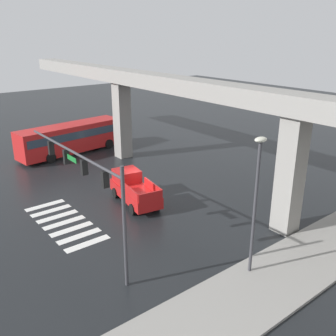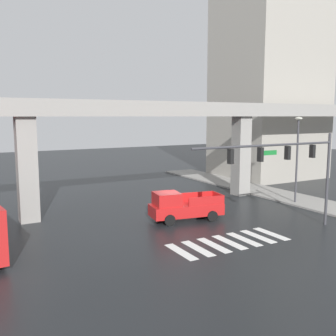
% 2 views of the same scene
% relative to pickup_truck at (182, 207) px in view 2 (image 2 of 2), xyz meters
% --- Properties ---
extents(ground_plane, '(120.00, 120.00, 0.00)m').
position_rel_pickup_truck_xyz_m(ground_plane, '(-0.05, 1.09, -0.99)').
color(ground_plane, black).
extents(crosswalk_stripes, '(7.15, 2.80, 0.01)m').
position_rel_pickup_truck_xyz_m(crosswalk_stripes, '(-0.05, -5.38, -0.98)').
color(crosswalk_stripes, silver).
rests_on(crosswalk_stripes, ground).
extents(elevated_overpass, '(54.17, 2.04, 8.49)m').
position_rel_pickup_truck_xyz_m(elevated_overpass, '(-0.05, 5.05, 6.23)').
color(elevated_overpass, gray).
rests_on(elevated_overpass, ground).
extents(sidewalk_east, '(4.00, 36.00, 0.15)m').
position_rel_pickup_truck_xyz_m(sidewalk_east, '(12.20, 3.09, -0.91)').
color(sidewalk_east, gray).
rests_on(sidewalk_east, ground).
extents(pickup_truck, '(5.34, 2.70, 2.08)m').
position_rel_pickup_truck_xyz_m(pickup_truck, '(0.00, 0.00, 0.00)').
color(pickup_truck, red).
rests_on(pickup_truck, ground).
extents(traffic_signal_mast, '(10.89, 0.32, 6.20)m').
position_rel_pickup_truck_xyz_m(traffic_signal_mast, '(4.27, -5.62, 3.68)').
color(traffic_signal_mast, '#38383D').
rests_on(traffic_signal_mast, ground).
extents(street_lamp_near_corner, '(0.44, 0.70, 7.24)m').
position_rel_pickup_truck_xyz_m(street_lamp_near_corner, '(11.00, -0.14, 3.57)').
color(street_lamp_near_corner, '#38383D').
rests_on(street_lamp_near_corner, ground).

